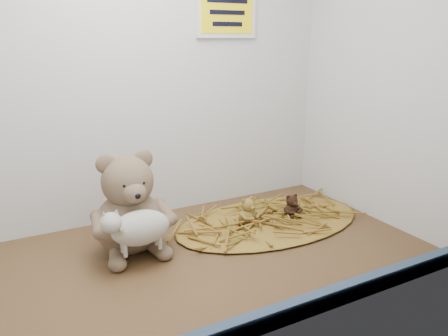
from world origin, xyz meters
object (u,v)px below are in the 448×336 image
toy_lamb (140,228)px  mini_teddy_tan (248,210)px  mini_teddy_brown (292,205)px  main_teddy (128,202)px

toy_lamb → mini_teddy_tan: toy_lamb is taller
toy_lamb → mini_teddy_tan: bearing=12.7°
mini_teddy_brown → mini_teddy_tan: bearing=174.8°
mini_teddy_tan → mini_teddy_brown: (12.92, -1.92, -0.40)cm
toy_lamb → mini_teddy_tan: (31.37, 7.09, -4.35)cm
main_teddy → mini_teddy_tan: (31.37, -1.50, -7.27)cm
main_teddy → toy_lamb: bearing=-89.9°
mini_teddy_tan → mini_teddy_brown: 13.07cm
toy_lamb → main_teddy: bearing=90.0°
toy_lamb → mini_teddy_brown: size_ratio=2.58×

